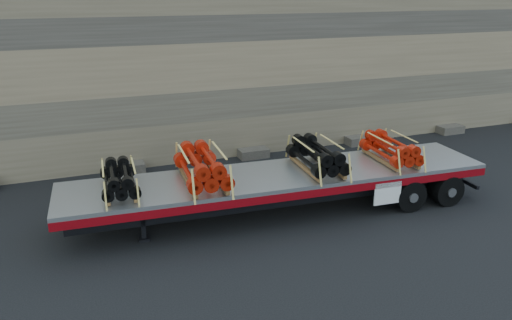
# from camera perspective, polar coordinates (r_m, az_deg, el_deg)

# --- Properties ---
(ground) EXTENTS (120.00, 120.00, 0.00)m
(ground) POSITION_cam_1_polar(r_m,az_deg,el_deg) (15.62, -1.09, -5.71)
(ground) COLOR black
(ground) RESTS_ON ground
(rock_wall) EXTENTS (44.00, 3.00, 7.00)m
(rock_wall) POSITION_cam_1_polar(r_m,az_deg,el_deg) (20.64, -7.43, 10.45)
(rock_wall) COLOR #7A6B54
(rock_wall) RESTS_ON ground
(trailer) EXTENTS (13.01, 3.22, 1.29)m
(trailer) POSITION_cam_1_polar(r_m,az_deg,el_deg) (15.21, 2.76, -3.78)
(trailer) COLOR #B5B7BD
(trailer) RESTS_ON ground
(bundle_front) EXTENTS (1.08, 2.00, 0.69)m
(bundle_front) POSITION_cam_1_polar(r_m,az_deg,el_deg) (14.01, -15.35, -2.18)
(bundle_front) COLOR black
(bundle_front) RESTS_ON trailer
(bundle_midfront) EXTENTS (1.38, 2.55, 0.88)m
(bundle_midfront) POSITION_cam_1_polar(r_m,az_deg,el_deg) (14.21, -6.18, -0.87)
(bundle_midfront) COLOR #B31B09
(bundle_midfront) RESTS_ON trailer
(bundle_midrear) EXTENTS (1.28, 2.35, 0.81)m
(bundle_midrear) POSITION_cam_1_polar(r_m,az_deg,el_deg) (15.27, 6.98, 0.40)
(bundle_midrear) COLOR black
(bundle_midrear) RESTS_ON trailer
(bundle_rear) EXTENTS (1.19, 2.19, 0.76)m
(bundle_rear) POSITION_cam_1_polar(r_m,az_deg,el_deg) (16.47, 15.14, 1.17)
(bundle_rear) COLOR #B31B09
(bundle_rear) RESTS_ON trailer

